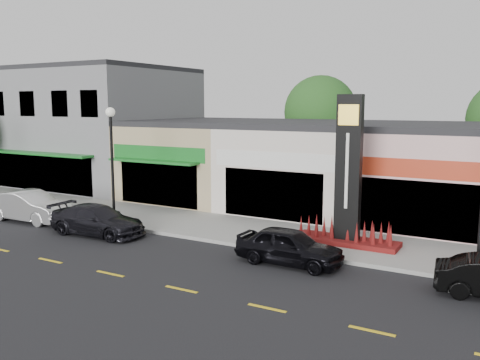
{
  "coord_description": "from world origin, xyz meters",
  "views": [
    {
      "loc": [
        9.12,
        -15.35,
        5.75
      ],
      "look_at": [
        -1.86,
        4.0,
        2.43
      ],
      "focal_mm": 38.0,
      "sensor_mm": 36.0,
      "label": 1
    }
  ],
  "objects_px": {
    "pylon_sign": "(348,192)",
    "car_white_van": "(30,206)",
    "car_dark_sedan": "(98,220)",
    "lamp_west_near": "(112,153)",
    "car_black_sedan": "(289,246)"
  },
  "relations": [
    {
      "from": "lamp_west_near",
      "to": "car_dark_sedan",
      "type": "distance_m",
      "value": 3.43
    },
    {
      "from": "car_dark_sedan",
      "to": "car_black_sedan",
      "type": "distance_m",
      "value": 9.15
    },
    {
      "from": "lamp_west_near",
      "to": "car_black_sedan",
      "type": "distance_m",
      "value": 10.38
    },
    {
      "from": "lamp_west_near",
      "to": "car_white_van",
      "type": "relative_size",
      "value": 1.2
    },
    {
      "from": "pylon_sign",
      "to": "car_black_sedan",
      "type": "relative_size",
      "value": 1.52
    },
    {
      "from": "car_black_sedan",
      "to": "pylon_sign",
      "type": "bearing_deg",
      "value": -18.13
    },
    {
      "from": "car_dark_sedan",
      "to": "car_black_sedan",
      "type": "bearing_deg",
      "value": -90.77
    },
    {
      "from": "car_white_van",
      "to": "car_dark_sedan",
      "type": "bearing_deg",
      "value": -96.15
    },
    {
      "from": "lamp_west_near",
      "to": "pylon_sign",
      "type": "height_order",
      "value": "pylon_sign"
    },
    {
      "from": "lamp_west_near",
      "to": "car_black_sedan",
      "type": "height_order",
      "value": "lamp_west_near"
    },
    {
      "from": "pylon_sign",
      "to": "car_white_van",
      "type": "xyz_separation_m",
      "value": [
        -15.12,
        -3.24,
        -1.52
      ]
    },
    {
      "from": "pylon_sign",
      "to": "car_black_sedan",
      "type": "xyz_separation_m",
      "value": [
        -1.11,
        -3.19,
        -1.6
      ]
    },
    {
      "from": "pylon_sign",
      "to": "car_black_sedan",
      "type": "height_order",
      "value": "pylon_sign"
    },
    {
      "from": "pylon_sign",
      "to": "car_white_van",
      "type": "bearing_deg",
      "value": -167.91
    },
    {
      "from": "pylon_sign",
      "to": "car_dark_sedan",
      "type": "distance_m",
      "value": 10.96
    }
  ]
}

